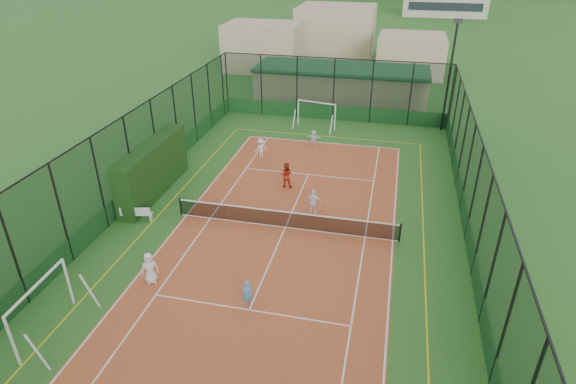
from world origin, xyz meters
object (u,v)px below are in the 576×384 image
(coach, at_px, (286,175))
(child_near_mid, at_px, (248,293))
(floodlight_ne, at_px, (449,77))
(child_near_left, at_px, (150,268))
(child_far_left, at_px, (261,148))
(futsal_goal_far, at_px, (316,115))
(child_far_back, at_px, (314,138))
(white_bench, at_px, (137,213))
(child_far_right, at_px, (313,203))
(futsal_goal_near, at_px, (42,309))
(clubhouse, at_px, (341,85))

(coach, bearing_deg, child_near_mid, 89.46)
(floodlight_ne, bearing_deg, coach, -128.39)
(child_near_left, height_order, child_far_left, child_near_left)
(futsal_goal_far, bearing_deg, child_far_back, -71.26)
(child_near_mid, bearing_deg, child_near_left, 149.94)
(white_bench, bearing_deg, floodlight_ne, 34.45)
(floodlight_ne, xyz_separation_m, child_far_right, (-7.42, -15.03, -3.35))
(child_near_left, relative_size, child_far_left, 1.07)
(child_far_left, bearing_deg, child_near_mid, 65.26)
(floodlight_ne, relative_size, child_far_left, 5.90)
(futsal_goal_near, relative_size, child_near_left, 2.28)
(floodlight_ne, relative_size, child_far_right, 5.41)
(floodlight_ne, height_order, child_far_back, floodlight_ne)
(futsal_goal_far, xyz_separation_m, child_far_right, (2.17, -13.30, -0.25))
(child_far_back, bearing_deg, child_far_right, 107.59)
(white_bench, xyz_separation_m, child_near_mid, (7.66, -5.05, 0.16))
(child_near_left, relative_size, coach, 0.95)
(futsal_goal_far, height_order, child_far_right, futsal_goal_far)
(floodlight_ne, xyz_separation_m, child_near_mid, (-8.74, -22.72, -3.51))
(floodlight_ne, bearing_deg, futsal_goal_near, -121.33)
(child_far_left, distance_m, coach, 4.57)
(child_near_left, relative_size, child_far_back, 1.25)
(clubhouse, xyz_separation_m, child_near_mid, (-0.14, -28.12, -0.96))
(floodlight_ne, bearing_deg, child_near_left, -120.85)
(white_bench, relative_size, child_far_left, 1.15)
(clubhouse, bearing_deg, child_far_right, -86.70)
(futsal_goal_near, relative_size, child_far_left, 2.43)
(white_bench, bearing_deg, futsal_goal_near, -97.99)
(child_near_mid, bearing_deg, floodlight_ne, 45.01)
(clubhouse, distance_m, futsal_goal_near, 32.05)
(futsal_goal_near, distance_m, child_near_mid, 7.67)
(child_near_left, distance_m, child_far_right, 9.29)
(futsal_goal_near, xyz_separation_m, child_near_mid, (6.99, 3.12, -0.48))
(futsal_goal_far, height_order, child_near_mid, futsal_goal_far)
(futsal_goal_far, bearing_deg, white_bench, -101.47)
(child_near_mid, bearing_deg, futsal_goal_near, -179.92)
(child_near_left, height_order, child_near_mid, child_near_left)
(coach, bearing_deg, white_bench, 34.03)
(futsal_goal_far, bearing_deg, futsal_goal_near, -92.63)
(futsal_goal_near, bearing_deg, floodlight_ne, -33.37)
(floodlight_ne, relative_size, child_near_left, 5.53)
(floodlight_ne, height_order, coach, floodlight_ne)
(child_far_right, bearing_deg, floodlight_ne, -113.86)
(futsal_goal_near, bearing_deg, child_far_back, -20.04)
(child_far_right, relative_size, coach, 0.97)
(floodlight_ne, relative_size, white_bench, 5.14)
(floodlight_ne, relative_size, coach, 5.25)
(floodlight_ne, distance_m, child_near_left, 26.12)
(white_bench, distance_m, child_far_left, 10.20)
(white_bench, distance_m, child_near_mid, 9.18)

